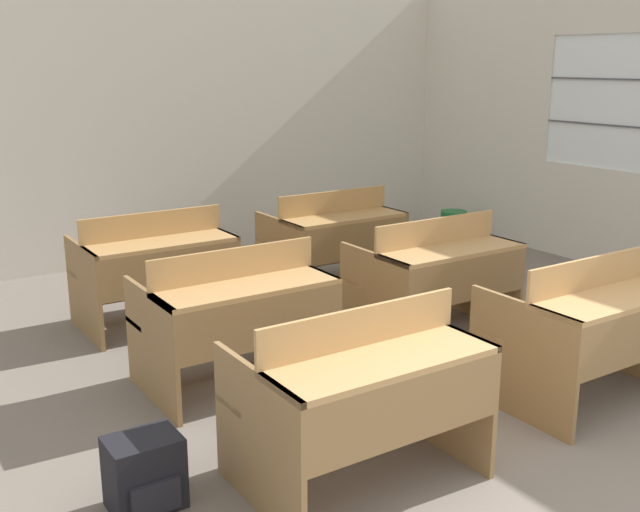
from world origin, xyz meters
TOP-DOWN VIEW (x-y plane):
  - wall_back at (0.00, 5.66)m, footprint 6.95×0.06m
  - wall_right_with_window at (3.45, 2.79)m, footprint 0.06×5.63m
  - bench_front_left at (-0.78, 1.19)m, footprint 1.08×0.77m
  - bench_front_right at (0.86, 1.19)m, footprint 1.08×0.77m
  - bench_second_left at (-0.76, 2.49)m, footprint 1.08×0.77m
  - bench_second_right at (0.83, 2.49)m, footprint 1.08×0.77m
  - bench_third_left at (-0.77, 3.79)m, footprint 1.08×0.77m
  - bench_third_right at (0.85, 3.81)m, footprint 1.08×0.77m
  - wastepaper_bin at (3.06, 4.67)m, footprint 0.29×0.29m
  - schoolbag at (-1.71, 1.53)m, footprint 0.32×0.26m

SIDE VIEW (x-z plane):
  - wastepaper_bin at x=3.06m, z-range 0.00..0.31m
  - schoolbag at x=-1.71m, z-range 0.00..0.33m
  - bench_front_left at x=-0.78m, z-range 0.02..0.88m
  - bench_front_right at x=0.86m, z-range 0.02..0.88m
  - bench_second_left at x=-0.76m, z-range 0.02..0.88m
  - bench_second_right at x=0.83m, z-range 0.02..0.88m
  - bench_third_left at x=-0.77m, z-range 0.02..0.88m
  - bench_third_right at x=0.85m, z-range 0.02..0.88m
  - wall_right_with_window at x=3.45m, z-range -0.01..2.77m
  - wall_back at x=0.00m, z-range 0.00..2.78m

